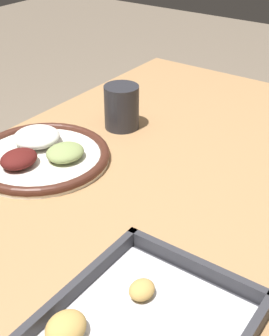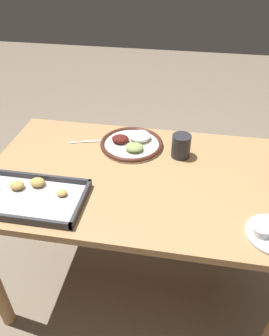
# 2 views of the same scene
# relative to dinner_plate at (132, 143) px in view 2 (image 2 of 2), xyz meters

# --- Properties ---
(ground_plane) EXTENTS (8.00, 8.00, 0.00)m
(ground_plane) POSITION_rel_dinner_plate_xyz_m (-0.07, 0.21, -0.74)
(ground_plane) COLOR #7A6B59
(dining_table) EXTENTS (1.26, 0.75, 0.72)m
(dining_table) POSITION_rel_dinner_plate_xyz_m (-0.07, 0.21, -0.12)
(dining_table) COLOR #AD7F51
(dining_table) RESTS_ON ground_plane
(dinner_plate) EXTENTS (0.29, 0.29, 0.05)m
(dinner_plate) POSITION_rel_dinner_plate_xyz_m (0.00, 0.00, 0.00)
(dinner_plate) COLOR white
(dinner_plate) RESTS_ON dining_table
(fork) EXTENTS (0.18, 0.06, 0.00)m
(fork) POSITION_rel_dinner_plate_xyz_m (0.19, -0.00, -0.01)
(fork) COLOR silver
(fork) RESTS_ON dining_table
(baking_tray) EXTENTS (0.42, 0.24, 0.04)m
(baking_tray) POSITION_rel_dinner_plate_xyz_m (0.33, 0.42, -0.00)
(baking_tray) COLOR #333338
(baking_tray) RESTS_ON dining_table
(drinking_cup) EXTENTS (0.08, 0.08, 0.10)m
(drinking_cup) POSITION_rel_dinner_plate_xyz_m (-0.22, 0.05, 0.04)
(drinking_cup) COLOR #28282D
(drinking_cup) RESTS_ON dining_table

